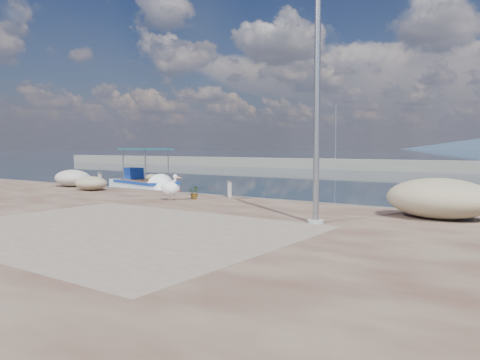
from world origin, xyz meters
name	(u,v)px	position (x,y,z in m)	size (l,w,h in m)	color
ground	(171,228)	(0.00, 0.00, 0.00)	(1400.00, 1400.00, 0.00)	#162635
quay_patch	(116,229)	(1.00, -3.00, 0.50)	(9.00, 7.00, 0.01)	gray
breakwater	(446,166)	(0.00, 40.00, 0.60)	(120.00, 2.20, 7.50)	gray
boat_left	(145,187)	(-10.22, 8.56, 0.23)	(6.31, 3.38, 2.89)	white
pelican	(170,188)	(-2.30, 2.40, 0.98)	(1.03, 0.48, 1.01)	tan
lamp_post	(317,100)	(4.70, 0.69, 3.80)	(0.44, 0.96, 7.00)	gray
bollard_near	(230,188)	(-1.08, 4.60, 0.88)	(0.23, 0.23, 0.70)	gray
bollard_far	(100,179)	(-9.29, 4.60, 0.93)	(0.26, 0.26, 0.79)	gray
potted_plant	(195,192)	(-1.83, 3.30, 0.76)	(0.47, 0.41, 0.52)	#33722D
net_pile_c	(439,198)	(7.21, 3.47, 1.08)	(2.96, 2.12, 1.16)	#C7B893
net_pile_a	(73,178)	(-10.91, 4.13, 0.94)	(2.14, 1.56, 0.88)	#BBB7AD
net_pile_b	(91,183)	(-8.36, 3.35, 0.83)	(1.70, 1.32, 0.66)	#C7B893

